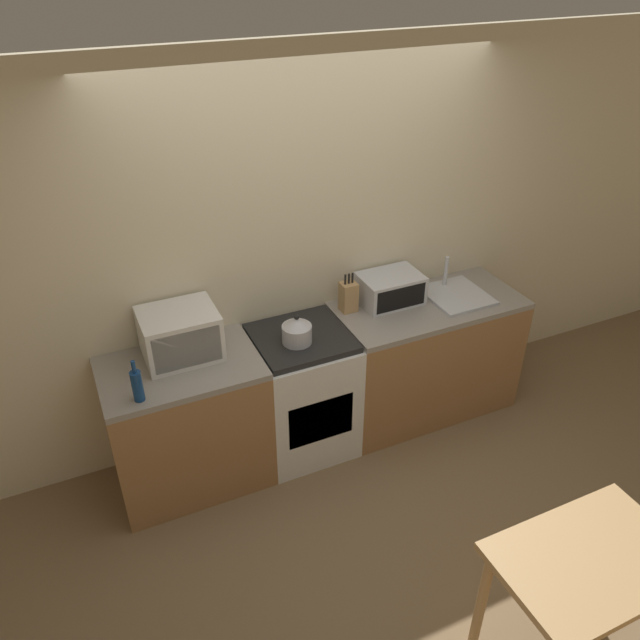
{
  "coord_description": "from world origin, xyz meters",
  "views": [
    {
      "loc": [
        -1.45,
        -2.18,
        3.08
      ],
      "look_at": [
        -0.1,
        0.76,
        1.05
      ],
      "focal_mm": 35.0,
      "sensor_mm": 36.0,
      "label": 1
    }
  ],
  "objects": [
    {
      "name": "knife_block",
      "position": [
        0.23,
        1.02,
        1.01
      ],
      "size": [
        0.11,
        0.1,
        0.28
      ],
      "color": "tan",
      "rests_on": "counter_right_run"
    },
    {
      "name": "counter_left_run",
      "position": [
        -0.97,
        0.86,
        0.45
      ],
      "size": [
        0.94,
        0.62,
        0.9
      ],
      "color": "olive",
      "rests_on": "ground_plane"
    },
    {
      "name": "dining_table",
      "position": [
        0.36,
        -1.09,
        0.64
      ],
      "size": [
        0.84,
        0.56,
        0.76
      ],
      "color": "tan",
      "rests_on": "ground_plane"
    },
    {
      "name": "counter_right_run",
      "position": [
        0.78,
        0.86,
        0.45
      ],
      "size": [
        1.31,
        0.62,
        0.9
      ],
      "color": "olive",
      "rests_on": "ground_plane"
    },
    {
      "name": "toaster_oven",
      "position": [
        0.54,
        1.0,
        1.0
      ],
      "size": [
        0.42,
        0.3,
        0.2
      ],
      "color": "silver",
      "rests_on": "counter_right_run"
    },
    {
      "name": "sink_basin",
      "position": [
        1.0,
        0.87,
        0.92
      ],
      "size": [
        0.41,
        0.44,
        0.24
      ],
      "color": "silver",
      "rests_on": "counter_right_run"
    },
    {
      "name": "stove_range",
      "position": [
        -0.18,
        0.86,
        0.45
      ],
      "size": [
        0.62,
        0.62,
        0.9
      ],
      "color": "silver",
      "rests_on": "ground_plane"
    },
    {
      "name": "wall_back",
      "position": [
        0.0,
        1.2,
        1.3
      ],
      "size": [
        10.0,
        0.06,
        2.6
      ],
      "color": "beige",
      "rests_on": "ground_plane"
    },
    {
      "name": "microwave",
      "position": [
        -0.92,
        0.97,
        1.05
      ],
      "size": [
        0.45,
        0.37,
        0.3
      ],
      "color": "silver",
      "rests_on": "counter_left_run"
    },
    {
      "name": "ground_plane",
      "position": [
        0.0,
        0.0,
        0.0
      ],
      "size": [
        16.0,
        16.0,
        0.0
      ],
      "primitive_type": "plane",
      "color": "brown"
    },
    {
      "name": "kettle",
      "position": [
        -0.24,
        0.81,
        0.99
      ],
      "size": [
        0.19,
        0.19,
        0.2
      ],
      "color": "#B7B7BC",
      "rests_on": "stove_range"
    },
    {
      "name": "bottle",
      "position": [
        -1.24,
        0.65,
        1.0
      ],
      "size": [
        0.06,
        0.06,
        0.26
      ],
      "color": "navy",
      "rests_on": "counter_left_run"
    }
  ]
}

